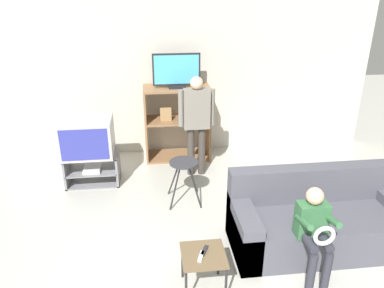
{
  "coord_description": "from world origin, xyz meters",
  "views": [
    {
      "loc": [
        -0.55,
        -1.98,
        2.77
      ],
      "look_at": [
        -0.06,
        2.23,
        0.9
      ],
      "focal_mm": 35.0,
      "sensor_mm": 36.0,
      "label": 1
    }
  ],
  "objects_px": {
    "person_seated_child": "(314,228)",
    "person_standing_adult": "(196,117)",
    "remote_control_white": "(201,256)",
    "media_shelf": "(177,123)",
    "remote_control_black": "(204,251)",
    "tv_stand": "(93,168)",
    "folding_stool": "(184,168)",
    "television_main": "(87,137)",
    "television_flat": "(176,72)",
    "snack_table": "(203,259)",
    "couch": "(318,222)"
  },
  "relations": [
    {
      "from": "tv_stand",
      "to": "television_flat",
      "type": "xyz_separation_m",
      "value": [
        1.31,
        0.67,
        1.24
      ]
    },
    {
      "from": "television_flat",
      "to": "person_seated_child",
      "type": "bearing_deg",
      "value": -69.54
    },
    {
      "from": "remote_control_white",
      "to": "television_main",
      "type": "bearing_deg",
      "value": 138.84
    },
    {
      "from": "tv_stand",
      "to": "snack_table",
      "type": "xyz_separation_m",
      "value": [
        1.31,
        -2.31,
        0.14
      ]
    },
    {
      "from": "remote_control_black",
      "to": "person_standing_adult",
      "type": "bearing_deg",
      "value": 111.11
    },
    {
      "from": "snack_table",
      "to": "person_standing_adult",
      "type": "distance_m",
      "value": 2.44
    },
    {
      "from": "media_shelf",
      "to": "person_standing_adult",
      "type": "xyz_separation_m",
      "value": [
        0.24,
        -0.63,
        0.3
      ]
    },
    {
      "from": "snack_table",
      "to": "remote_control_black",
      "type": "bearing_deg",
      "value": 68.82
    },
    {
      "from": "television_main",
      "to": "couch",
      "type": "distance_m",
      "value": 3.26
    },
    {
      "from": "television_main",
      "to": "media_shelf",
      "type": "distance_m",
      "value": 1.52
    },
    {
      "from": "television_main",
      "to": "person_seated_child",
      "type": "xyz_separation_m",
      "value": [
        2.43,
        -2.23,
        -0.14
      ]
    },
    {
      "from": "tv_stand",
      "to": "remote_control_white",
      "type": "relative_size",
      "value": 5.29
    },
    {
      "from": "person_seated_child",
      "to": "person_standing_adult",
      "type": "bearing_deg",
      "value": 110.21
    },
    {
      "from": "tv_stand",
      "to": "remote_control_black",
      "type": "height_order",
      "value": "tv_stand"
    },
    {
      "from": "television_flat",
      "to": "person_standing_adult",
      "type": "xyz_separation_m",
      "value": [
        0.24,
        -0.6,
        -0.55
      ]
    },
    {
      "from": "media_shelf",
      "to": "remote_control_black",
      "type": "relative_size",
      "value": 8.44
    },
    {
      "from": "television_main",
      "to": "media_shelf",
      "type": "height_order",
      "value": "media_shelf"
    },
    {
      "from": "remote_control_white",
      "to": "couch",
      "type": "xyz_separation_m",
      "value": [
        1.4,
        0.57,
        -0.14
      ]
    },
    {
      "from": "folding_stool",
      "to": "snack_table",
      "type": "bearing_deg",
      "value": -89.08
    },
    {
      "from": "media_shelf",
      "to": "remote_control_white",
      "type": "bearing_deg",
      "value": -90.51
    },
    {
      "from": "remote_control_white",
      "to": "media_shelf",
      "type": "bearing_deg",
      "value": 108.95
    },
    {
      "from": "television_flat",
      "to": "person_standing_adult",
      "type": "height_order",
      "value": "television_flat"
    },
    {
      "from": "remote_control_black",
      "to": "remote_control_white",
      "type": "bearing_deg",
      "value": -94.04
    },
    {
      "from": "media_shelf",
      "to": "folding_stool",
      "type": "distance_m",
      "value": 1.4
    },
    {
      "from": "media_shelf",
      "to": "remote_control_black",
      "type": "xyz_separation_m",
      "value": [
        0.02,
        -2.96,
        -0.19
      ]
    },
    {
      "from": "remote_control_white",
      "to": "tv_stand",
      "type": "bearing_deg",
      "value": 138.16
    },
    {
      "from": "television_flat",
      "to": "remote_control_black",
      "type": "height_order",
      "value": "television_flat"
    },
    {
      "from": "tv_stand",
      "to": "remote_control_white",
      "type": "distance_m",
      "value": 2.68
    },
    {
      "from": "television_flat",
      "to": "snack_table",
      "type": "xyz_separation_m",
      "value": [
        -0.0,
        -2.97,
        -1.1
      ]
    },
    {
      "from": "folding_stool",
      "to": "tv_stand",
      "type": "bearing_deg",
      "value": 151.53
    },
    {
      "from": "remote_control_black",
      "to": "person_standing_adult",
      "type": "distance_m",
      "value": 2.39
    },
    {
      "from": "snack_table",
      "to": "couch",
      "type": "relative_size",
      "value": 0.22
    },
    {
      "from": "media_shelf",
      "to": "person_standing_adult",
      "type": "distance_m",
      "value": 0.74
    },
    {
      "from": "remote_control_black",
      "to": "couch",
      "type": "relative_size",
      "value": 0.07
    },
    {
      "from": "person_seated_child",
      "to": "couch",
      "type": "bearing_deg",
      "value": 59.22
    },
    {
      "from": "media_shelf",
      "to": "person_standing_adult",
      "type": "bearing_deg",
      "value": -69.36
    },
    {
      "from": "media_shelf",
      "to": "couch",
      "type": "xyz_separation_m",
      "value": [
        1.37,
        -2.47,
        -0.32
      ]
    },
    {
      "from": "television_main",
      "to": "media_shelf",
      "type": "relative_size",
      "value": 0.59
    },
    {
      "from": "television_main",
      "to": "folding_stool",
      "type": "bearing_deg",
      "value": -27.45
    },
    {
      "from": "snack_table",
      "to": "couch",
      "type": "xyz_separation_m",
      "value": [
        1.37,
        0.53,
        -0.07
      ]
    },
    {
      "from": "folding_stool",
      "to": "remote_control_white",
      "type": "relative_size",
      "value": 4.15
    },
    {
      "from": "remote_control_white",
      "to": "remote_control_black",
      "type": "bearing_deg",
      "value": 78.87
    },
    {
      "from": "remote_control_black",
      "to": "media_shelf",
      "type": "bearing_deg",
      "value": 116.87
    },
    {
      "from": "television_main",
      "to": "remote_control_white",
      "type": "xyz_separation_m",
      "value": [
        1.31,
        -2.33,
        -0.29
      ]
    },
    {
      "from": "snack_table",
      "to": "person_standing_adult",
      "type": "height_order",
      "value": "person_standing_adult"
    },
    {
      "from": "tv_stand",
      "to": "person_standing_adult",
      "type": "relative_size",
      "value": 0.5
    },
    {
      "from": "remote_control_black",
      "to": "person_seated_child",
      "type": "xyz_separation_m",
      "value": [
        1.07,
        0.02,
        0.15
      ]
    },
    {
      "from": "television_flat",
      "to": "remote_control_black",
      "type": "relative_size",
      "value": 5.13
    },
    {
      "from": "media_shelf",
      "to": "snack_table",
      "type": "xyz_separation_m",
      "value": [
        0.0,
        -3.0,
        -0.25
      ]
    },
    {
      "from": "tv_stand",
      "to": "person_seated_child",
      "type": "xyz_separation_m",
      "value": [
        2.4,
        -2.24,
        0.36
      ]
    }
  ]
}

